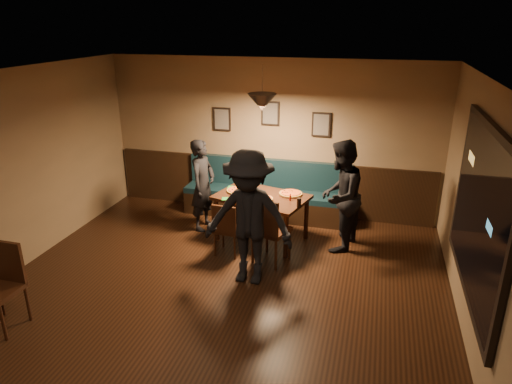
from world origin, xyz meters
TOP-DOWN VIEW (x-y plane):
  - floor at (0.00, 0.00)m, footprint 7.00×7.00m
  - ceiling at (0.00, 0.00)m, footprint 7.00×7.00m
  - wall_back at (0.00, 3.50)m, footprint 6.00×0.00m
  - wall_right at (3.00, 0.00)m, footprint 0.00×7.00m
  - wainscot at (0.00, 3.47)m, footprint 5.88×0.06m
  - booth_bench at (0.00, 3.20)m, footprint 3.00×0.60m
  - window_frame at (2.96, 0.50)m, footprint 0.06×2.56m
  - window_glass at (2.93, 0.50)m, footprint 0.00×2.40m
  - picture_left at (-0.90, 3.47)m, footprint 0.32×0.04m
  - picture_center at (0.00, 3.47)m, footprint 0.32×0.04m
  - picture_right at (0.90, 3.47)m, footprint 0.32×0.04m
  - pendant_lamp at (0.15, 2.27)m, footprint 0.44×0.44m
  - dining_table at (0.15, 2.27)m, footprint 1.60×1.24m
  - chair_near_left at (-0.22, 1.66)m, footprint 0.40×0.40m
  - chair_near_right at (0.47, 1.59)m, footprint 0.59×0.59m
  - diner_left at (-0.91, 2.43)m, footprint 0.45×0.62m
  - diner_right at (1.39, 2.28)m, footprint 0.83×0.97m
  - diner_front at (0.30, 0.98)m, footprint 1.22×0.72m
  - pizza_a at (-0.26, 2.36)m, footprint 0.48×0.48m
  - pizza_b at (0.21, 2.12)m, footprint 0.31×0.31m
  - pizza_c at (0.59, 2.44)m, footprint 0.44×0.44m
  - soda_glass at (0.81, 1.96)m, footprint 0.09×0.09m
  - tabasco_bottle at (0.63, 2.19)m, footprint 0.03×0.03m
  - napkin_a at (-0.43, 2.52)m, footprint 0.15×0.15m
  - napkin_b at (-0.36, 2.00)m, footprint 0.17×0.17m
  - cutlery_set at (0.09, 1.85)m, footprint 0.21×0.07m

SIDE VIEW (x-z plane):
  - floor at x=0.00m, z-range 0.00..0.00m
  - dining_table at x=0.15m, z-range 0.00..0.76m
  - chair_near_left at x=-0.22m, z-range 0.00..0.85m
  - wainscot at x=0.00m, z-range 0.00..1.00m
  - booth_bench at x=0.00m, z-range 0.00..1.00m
  - chair_near_right at x=0.47m, z-range 0.00..1.05m
  - cutlery_set at x=0.09m, z-range 0.76..0.76m
  - napkin_b at x=-0.36m, z-range 0.76..0.76m
  - napkin_a at x=-0.43m, z-range 0.76..0.76m
  - pizza_b at x=0.21m, z-range 0.76..0.79m
  - pizza_c at x=0.59m, z-range 0.76..0.80m
  - pizza_a at x=-0.26m, z-range 0.76..0.80m
  - diner_left at x=-0.91m, z-range 0.00..1.57m
  - tabasco_bottle at x=0.63m, z-range 0.76..0.87m
  - soda_glass at x=0.81m, z-range 0.76..0.90m
  - diner_right at x=1.39m, z-range 0.00..1.75m
  - diner_front at x=0.30m, z-range 0.00..1.87m
  - wall_back at x=0.00m, z-range -1.60..4.40m
  - wall_right at x=3.00m, z-range -2.10..4.90m
  - window_frame at x=2.96m, z-range 0.57..2.43m
  - window_glass at x=2.93m, z-range 0.30..2.70m
  - picture_left at x=-0.90m, z-range 1.49..1.91m
  - picture_right at x=0.90m, z-range 1.49..1.91m
  - picture_center at x=0.00m, z-range 1.64..2.06m
  - pendant_lamp at x=0.15m, z-range 2.12..2.38m
  - ceiling at x=0.00m, z-range 2.80..2.80m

